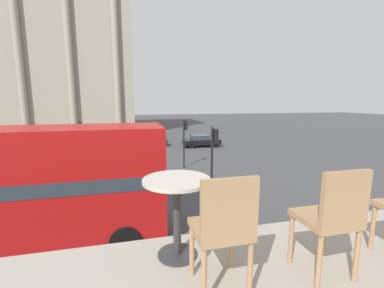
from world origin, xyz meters
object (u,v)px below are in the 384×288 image
object	(u,v)px
double_decker_bus	(8,185)
pedestrian_yellow	(97,146)
traffic_light_near	(213,155)
traffic_light_far	(80,133)
traffic_light_mid	(185,136)
car_black	(201,141)
pedestrian_blue	(33,181)
cafe_dining_table	(177,200)
cafe_chair_1	(332,216)
cafe_chair_0	(223,227)
plaza_building_left	(59,58)
car_navy	(148,140)

from	to	relation	value
double_decker_bus	pedestrian_yellow	xyz separation A→B (m)	(0.95, 16.03, -1.46)
traffic_light_near	traffic_light_far	xyz separation A→B (m)	(-8.29, 13.88, -0.37)
traffic_light_mid	pedestrian_yellow	world-z (taller)	traffic_light_mid
traffic_light_far	car_black	distance (m)	12.63
traffic_light_far	pedestrian_yellow	bearing A→B (deg)	0.44
traffic_light_far	pedestrian_blue	world-z (taller)	traffic_light_far
cafe_dining_table	car_black	size ratio (longest dim) A/B	0.17
traffic_light_mid	car_black	xyz separation A→B (m)	(3.80, 8.73, -1.75)
double_decker_bus	traffic_light_near	world-z (taller)	double_decker_bus
pedestrian_yellow	traffic_light_mid	bearing A→B (deg)	-13.17
cafe_chair_1	pedestrian_yellow	size ratio (longest dim) A/B	0.57
cafe_chair_1	car_black	bearing A→B (deg)	84.02
cafe_dining_table	pedestrian_blue	size ratio (longest dim) A/B	0.42
traffic_light_near	traffic_light_mid	bearing A→B (deg)	88.23
cafe_chair_1	car_black	distance (m)	27.19
cafe_dining_table	traffic_light_mid	bearing A→B (deg)	77.40
cafe_chair_0	plaza_building_left	world-z (taller)	plaza_building_left
cafe_dining_table	pedestrian_yellow	size ratio (longest dim) A/B	0.46
traffic_light_near	car_navy	size ratio (longest dim) A/B	0.93
traffic_light_far	car_black	bearing A→B (deg)	10.73
pedestrian_blue	car_black	bearing A→B (deg)	127.69
cafe_chair_1	plaza_building_left	distance (m)	47.25
cafe_dining_table	cafe_chair_1	bearing A→B (deg)	-27.36
pedestrian_blue	traffic_light_mid	bearing A→B (deg)	108.13
double_decker_bus	pedestrian_yellow	world-z (taller)	double_decker_bus
traffic_light_near	traffic_light_far	world-z (taller)	traffic_light_near
car_navy	pedestrian_yellow	xyz separation A→B (m)	(-5.11, -4.02, 0.21)
plaza_building_left	pedestrian_yellow	xyz separation A→B (m)	(7.40, -21.21, -11.08)
cafe_chair_0	pedestrian_yellow	world-z (taller)	cafe_chair_0
pedestrian_blue	pedestrian_yellow	bearing A→B (deg)	161.81
cafe_dining_table	pedestrian_blue	bearing A→B (deg)	113.28
cafe_chair_0	cafe_chair_1	distance (m)	0.88
cafe_dining_table	plaza_building_left	world-z (taller)	plaza_building_left
cafe_dining_table	cafe_chair_0	distance (m)	0.58
cafe_chair_1	traffic_light_far	world-z (taller)	cafe_chair_1
traffic_light_far	pedestrian_yellow	xyz separation A→B (m)	(1.38, 0.01, -1.27)
cafe_chair_1	pedestrian_blue	distance (m)	14.85
cafe_dining_table	car_navy	xyz separation A→B (m)	(1.74, 27.30, -3.53)
double_decker_bus	plaza_building_left	size ratio (longest dim) A/B	0.43
pedestrian_blue	double_decker_bus	bearing A→B (deg)	3.16
cafe_chair_1	plaza_building_left	size ratio (longest dim) A/B	0.04
cafe_chair_1	car_navy	size ratio (longest dim) A/B	0.22
plaza_building_left	traffic_light_far	bearing A→B (deg)	-74.16
cafe_dining_table	pedestrian_yellow	xyz separation A→B (m)	(-3.37, 23.28, -3.32)
double_decker_bus	car_navy	world-z (taller)	double_decker_bus
cafe_chair_0	car_black	bearing A→B (deg)	77.81
cafe_chair_0	traffic_light_near	distance (m)	10.59
double_decker_bus	plaza_building_left	bearing A→B (deg)	94.56
traffic_light_near	pedestrian_blue	size ratio (longest dim) A/B	2.24
cafe_dining_table	traffic_light_near	xyz separation A→B (m)	(3.54, 9.39, -1.68)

